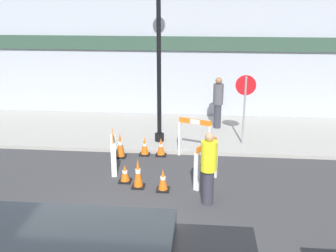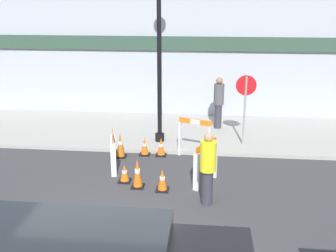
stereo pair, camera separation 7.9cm
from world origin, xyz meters
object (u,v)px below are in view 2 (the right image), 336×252
person_pedestrian (219,101)px  streetlamp_post (159,12)px  person_worker (208,167)px  stop_sign (245,99)px

person_pedestrian → streetlamp_post: bearing=42.2°
person_worker → person_pedestrian: 5.15m
stop_sign → streetlamp_post: bearing=0.5°
stop_sign → person_pedestrian: bearing=-63.4°
stop_sign → person_worker: bearing=74.2°
stop_sign → person_pedestrian: (-0.73, 1.51, -0.47)m
person_worker → person_pedestrian: bearing=-33.9°
person_pedestrian → person_worker: bearing=89.1°
streetlamp_post → stop_sign: (2.56, -0.01, -2.46)m
streetlamp_post → stop_sign: size_ratio=2.89×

